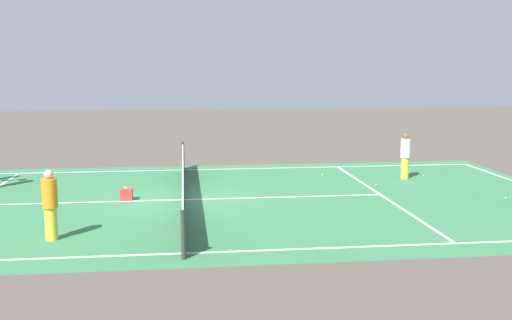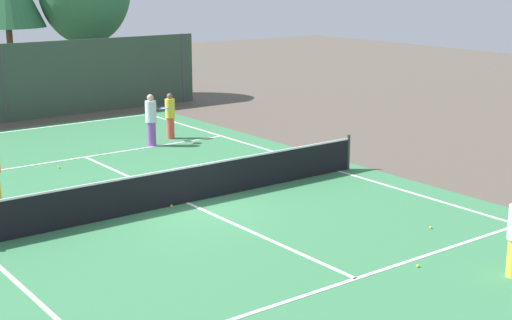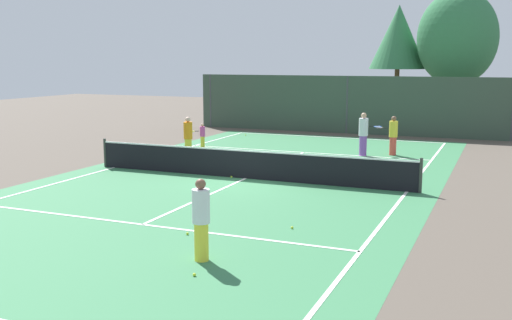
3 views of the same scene
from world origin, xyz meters
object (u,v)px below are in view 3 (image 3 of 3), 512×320
(tennis_ball_3, at_px, (292,228))
(tennis_ball_5, at_px, (270,153))
(player_5, at_px, (202,135))
(tennis_ball_0, at_px, (231,177))
(player_2, at_px, (188,137))
(player_4, at_px, (201,219))
(ball_crate, at_px, (269,166))
(tennis_ball_1, at_px, (246,135))
(player_0, at_px, (393,135))
(player_1, at_px, (364,134))
(tennis_ball_2, at_px, (194,275))
(tennis_ball_4, at_px, (409,187))
(tennis_ball_7, at_px, (187,234))

(tennis_ball_3, relative_size, tennis_ball_5, 1.00)
(player_5, xyz_separation_m, tennis_ball_0, (4.38, -6.08, -0.56))
(player_2, relative_size, player_4, 1.01)
(tennis_ball_3, bearing_deg, ball_crate, 115.60)
(player_4, bearing_deg, player_2, 120.34)
(player_2, distance_m, tennis_ball_1, 7.83)
(player_0, relative_size, tennis_ball_0, 25.63)
(player_2, height_order, tennis_ball_3, player_2)
(player_1, height_order, tennis_ball_3, player_1)
(player_0, height_order, tennis_ball_2, player_0)
(ball_crate, xyz_separation_m, tennis_ball_1, (-5.00, 9.14, -0.15))
(ball_crate, bearing_deg, tennis_ball_2, -75.82)
(player_5, relative_size, tennis_ball_3, 17.13)
(tennis_ball_3, height_order, tennis_ball_4, same)
(player_2, distance_m, tennis_ball_3, 11.40)
(ball_crate, xyz_separation_m, tennis_ball_3, (3.38, -7.06, -0.15))
(player_2, xyz_separation_m, tennis_ball_5, (2.75, 2.35, -0.85))
(tennis_ball_3, distance_m, tennis_ball_5, 11.84)
(player_5, bearing_deg, player_2, -73.03)
(player_1, xyz_separation_m, player_2, (-6.66, -3.40, -0.07))
(tennis_ball_0, bearing_deg, tennis_ball_4, 6.49)
(tennis_ball_7, bearing_deg, tennis_ball_2, -58.01)
(tennis_ball_5, bearing_deg, tennis_ball_1, 123.18)
(player_1, xyz_separation_m, tennis_ball_2, (0.30, -15.64, -0.92))
(tennis_ball_3, bearing_deg, tennis_ball_1, 117.35)
(player_2, height_order, tennis_ball_0, player_2)
(tennis_ball_0, xyz_separation_m, tennis_ball_1, (-4.30, 10.98, 0.00))
(tennis_ball_7, bearing_deg, player_0, 80.64)
(tennis_ball_1, bearing_deg, tennis_ball_3, -62.65)
(player_4, relative_size, tennis_ball_3, 25.97)
(player_1, height_order, tennis_ball_2, player_1)
(player_1, xyz_separation_m, tennis_ball_4, (2.85, -5.95, -0.92))
(player_0, xyz_separation_m, player_5, (-8.66, -1.20, -0.28))
(tennis_ball_2, bearing_deg, player_0, 87.06)
(player_1, bearing_deg, tennis_ball_2, -88.90)
(player_1, bearing_deg, player_4, -90.00)
(ball_crate, relative_size, tennis_ball_1, 6.45)
(player_2, bearing_deg, player_5, 106.97)
(player_4, height_order, tennis_ball_1, player_4)
(tennis_ball_0, height_order, tennis_ball_3, same)
(tennis_ball_2, xyz_separation_m, tennis_ball_5, (-4.21, 14.59, 0.00))
(player_1, distance_m, tennis_ball_3, 11.93)
(player_1, xyz_separation_m, player_5, (-7.52, -0.55, -0.36))
(tennis_ball_0, distance_m, tennis_ball_3, 6.63)
(player_5, xyz_separation_m, ball_crate, (5.09, -4.24, -0.41))
(tennis_ball_4, distance_m, tennis_ball_5, 8.35)
(tennis_ball_2, distance_m, tennis_ball_7, 2.76)
(player_1, distance_m, tennis_ball_4, 6.66)
(player_2, distance_m, tennis_ball_2, 14.10)
(tennis_ball_1, relative_size, tennis_ball_3, 1.00)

